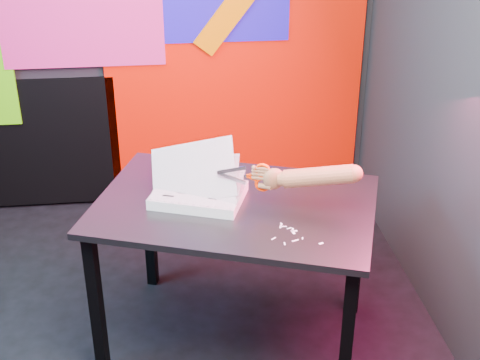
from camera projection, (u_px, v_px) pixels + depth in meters
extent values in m
cube|color=black|center=(132.00, 350.00, 3.18)|extent=(3.00, 3.00, 0.01)
cube|color=black|center=(53.00, 334.00, 1.23)|extent=(3.00, 0.01, 2.70)
cube|color=red|center=(235.00, 76.00, 4.15)|extent=(1.60, 0.02, 1.60)
cube|color=black|center=(14.00, 145.00, 4.20)|extent=(1.30, 0.02, 0.85)
cube|color=black|center=(96.00, 305.00, 2.90)|extent=(0.06, 0.06, 0.72)
cube|color=black|center=(149.00, 226.00, 3.50)|extent=(0.06, 0.06, 0.72)
cube|color=black|center=(347.00, 342.00, 2.69)|extent=(0.06, 0.06, 0.72)
cube|color=black|center=(358.00, 251.00, 3.28)|extent=(0.06, 0.06, 0.72)
cube|color=#333435|center=(235.00, 206.00, 2.92)|extent=(1.40, 1.15, 0.03)
cube|color=beige|center=(199.00, 195.00, 2.93)|extent=(0.46, 0.40, 0.05)
cube|color=white|center=(199.00, 190.00, 2.92)|extent=(0.46, 0.39, 0.00)
cube|color=white|center=(199.00, 189.00, 2.92)|extent=(0.44, 0.38, 0.12)
cube|color=white|center=(196.00, 183.00, 2.92)|extent=(0.40, 0.34, 0.20)
cube|color=white|center=(193.00, 172.00, 2.91)|extent=(0.36, 0.29, 0.29)
cylinder|color=#2B2B30|center=(151.00, 200.00, 2.84)|extent=(0.01, 0.01, 0.00)
cylinder|color=#2B2B30|center=(158.00, 200.00, 2.83)|extent=(0.01, 0.01, 0.00)
cylinder|color=#2B2B30|center=(165.00, 201.00, 2.83)|extent=(0.01, 0.01, 0.00)
cylinder|color=#2B2B30|center=(172.00, 202.00, 2.82)|extent=(0.01, 0.01, 0.00)
cylinder|color=#2B2B30|center=(179.00, 203.00, 2.82)|extent=(0.01, 0.01, 0.00)
cylinder|color=#2B2B30|center=(186.00, 204.00, 2.81)|extent=(0.01, 0.01, 0.00)
cylinder|color=#2B2B30|center=(193.00, 205.00, 2.80)|extent=(0.01, 0.01, 0.00)
cylinder|color=#2B2B30|center=(201.00, 205.00, 2.80)|extent=(0.01, 0.01, 0.00)
cylinder|color=#2B2B30|center=(208.00, 206.00, 2.79)|extent=(0.01, 0.01, 0.00)
cylinder|color=#2B2B30|center=(215.00, 207.00, 2.78)|extent=(0.01, 0.01, 0.00)
cylinder|color=#2B2B30|center=(223.00, 208.00, 2.78)|extent=(0.01, 0.01, 0.00)
cylinder|color=#2B2B30|center=(230.00, 209.00, 2.77)|extent=(0.01, 0.01, 0.00)
cylinder|color=#2B2B30|center=(170.00, 173.00, 3.07)|extent=(0.01, 0.01, 0.00)
cylinder|color=#2B2B30|center=(177.00, 174.00, 3.06)|extent=(0.01, 0.01, 0.00)
cylinder|color=#2B2B30|center=(183.00, 175.00, 3.05)|extent=(0.01, 0.01, 0.00)
cylinder|color=#2B2B30|center=(190.00, 175.00, 3.05)|extent=(0.01, 0.01, 0.00)
cylinder|color=#2B2B30|center=(197.00, 176.00, 3.04)|extent=(0.01, 0.01, 0.00)
cylinder|color=#2B2B30|center=(203.00, 177.00, 3.03)|extent=(0.01, 0.01, 0.00)
cylinder|color=#2B2B30|center=(210.00, 177.00, 3.03)|extent=(0.01, 0.01, 0.00)
cylinder|color=#2B2B30|center=(217.00, 178.00, 3.02)|extent=(0.01, 0.01, 0.00)
cylinder|color=#2B2B30|center=(223.00, 179.00, 3.01)|extent=(0.01, 0.01, 0.00)
cylinder|color=#2B2B30|center=(230.00, 180.00, 3.01)|extent=(0.01, 0.01, 0.00)
cylinder|color=#2B2B30|center=(237.00, 180.00, 3.00)|extent=(0.01, 0.01, 0.00)
cylinder|color=#2B2B30|center=(244.00, 181.00, 3.00)|extent=(0.01, 0.01, 0.00)
cube|color=black|center=(182.00, 183.00, 2.98)|extent=(0.07, 0.03, 0.00)
cube|color=black|center=(205.00, 187.00, 2.94)|extent=(0.05, 0.03, 0.00)
cube|color=black|center=(187.00, 193.00, 2.89)|extent=(0.09, 0.04, 0.00)
cube|color=black|center=(213.00, 198.00, 2.85)|extent=(0.04, 0.02, 0.00)
cube|color=black|center=(168.00, 196.00, 2.87)|extent=(0.05, 0.03, 0.00)
cube|color=black|center=(215.00, 183.00, 2.98)|extent=(0.06, 0.03, 0.00)
cube|color=#B4B4B7|center=(231.00, 170.00, 2.83)|extent=(0.12, 0.05, 0.05)
cube|color=#B4B4B7|center=(231.00, 178.00, 2.84)|extent=(0.12, 0.05, 0.05)
cylinder|color=#B4B4B7|center=(245.00, 176.00, 2.82)|extent=(0.02, 0.02, 0.01)
cube|color=#FD2C00|center=(251.00, 178.00, 2.82)|extent=(0.05, 0.03, 0.02)
cube|color=#FD2C00|center=(251.00, 175.00, 2.81)|extent=(0.05, 0.03, 0.02)
torus|color=#FD2C00|center=(263.00, 171.00, 2.79)|extent=(0.07, 0.04, 0.07)
torus|color=#FD2C00|center=(262.00, 184.00, 2.82)|extent=(0.07, 0.04, 0.07)
ellipsoid|color=brown|center=(274.00, 179.00, 2.79)|extent=(0.09, 0.05, 0.10)
cylinder|color=brown|center=(263.00, 178.00, 2.81)|extent=(0.07, 0.04, 0.02)
cylinder|color=brown|center=(263.00, 175.00, 2.80)|extent=(0.07, 0.04, 0.02)
cylinder|color=brown|center=(263.00, 171.00, 2.79)|extent=(0.06, 0.04, 0.02)
cylinder|color=brown|center=(263.00, 169.00, 2.79)|extent=(0.06, 0.04, 0.02)
cylinder|color=brown|center=(265.00, 186.00, 2.81)|extent=(0.06, 0.05, 0.03)
cylinder|color=brown|center=(285.00, 179.00, 2.78)|extent=(0.07, 0.08, 0.07)
cylinder|color=brown|center=(319.00, 176.00, 2.74)|extent=(0.31, 0.18, 0.14)
sphere|color=brown|center=(354.00, 174.00, 2.69)|extent=(0.07, 0.07, 0.07)
cube|color=white|center=(281.00, 226.00, 2.73)|extent=(0.02, 0.03, 0.00)
cube|color=white|center=(285.00, 244.00, 2.62)|extent=(0.01, 0.02, 0.00)
cube|color=white|center=(294.00, 231.00, 2.70)|extent=(0.03, 0.01, 0.00)
cube|color=white|center=(274.00, 239.00, 2.65)|extent=(0.02, 0.02, 0.00)
cube|color=white|center=(303.00, 238.00, 2.65)|extent=(0.01, 0.02, 0.00)
cube|color=white|center=(283.00, 226.00, 2.73)|extent=(0.03, 0.01, 0.00)
cube|color=white|center=(293.00, 232.00, 2.69)|extent=(0.01, 0.03, 0.00)
cube|color=white|center=(289.00, 228.00, 2.72)|extent=(0.02, 0.01, 0.00)
cube|color=white|center=(281.00, 223.00, 2.76)|extent=(0.01, 0.02, 0.00)
cube|color=white|center=(293.00, 229.00, 2.71)|extent=(0.01, 0.02, 0.00)
cube|color=white|center=(321.00, 243.00, 2.62)|extent=(0.02, 0.02, 0.00)
cube|color=white|center=(295.00, 240.00, 2.64)|extent=(0.03, 0.02, 0.00)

